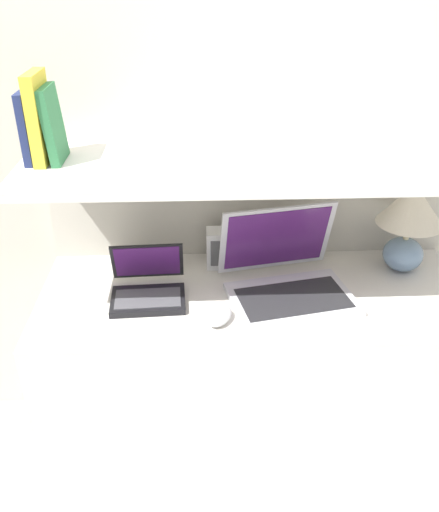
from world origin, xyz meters
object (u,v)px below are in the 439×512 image
object	(u,v)px
computer_mouse	(219,316)
book_yellow	(39,118)
router_box	(225,248)
book_green	(53,125)
laptop_large	(287,278)
laptop_small	(148,287)
table_lamp	(410,216)
book_navy	(28,127)

from	to	relation	value
computer_mouse	book_yellow	bearing A→B (deg)	156.96
router_box	book_green	bearing A→B (deg)	-166.39
book_green	laptop_large	bearing A→B (deg)	-5.57
router_box	book_yellow	size ratio (longest dim) A/B	0.55
laptop_small	laptop_large	bearing A→B (deg)	0.72
book_yellow	router_box	bearing A→B (deg)	12.74
table_lamp	book_yellow	xyz separation A→B (m)	(-1.14, -0.07, 0.36)
router_box	book_yellow	bearing A→B (deg)	-167.26
router_box	book_yellow	world-z (taller)	book_yellow
laptop_large	book_yellow	size ratio (longest dim) A/B	1.76
laptop_small	book_navy	world-z (taller)	book_navy
router_box	book_yellow	distance (m)	0.73
table_lamp	laptop_large	size ratio (longest dim) A/B	0.72
book_yellow	book_navy	bearing A→B (deg)	180.00
laptop_large	router_box	distance (m)	0.26
book_yellow	book_green	distance (m)	0.04
laptop_large	computer_mouse	size ratio (longest dim) A/B	3.47
router_box	book_green	distance (m)	0.69
book_yellow	book_green	size ratio (longest dim) A/B	1.17
laptop_large	laptop_small	size ratio (longest dim) A/B	1.83
book_green	laptop_small	bearing A→B (deg)	-16.71
router_box	book_navy	xyz separation A→B (m)	(-0.56, -0.12, 0.46)
table_lamp	laptop_large	distance (m)	0.47
laptop_large	book_yellow	world-z (taller)	book_yellow
router_box	book_navy	distance (m)	0.74
book_yellow	book_green	xyz separation A→B (m)	(0.03, 0.00, -0.02)
laptop_small	table_lamp	bearing A→B (deg)	9.34
book_navy	book_green	bearing A→B (deg)	0.00
laptop_small	router_box	bearing A→B (deg)	37.05
laptop_small	book_yellow	size ratio (longest dim) A/B	0.96
table_lamp	laptop_small	world-z (taller)	table_lamp
table_lamp	book_yellow	distance (m)	1.19
laptop_small	book_yellow	xyz separation A→B (m)	(-0.27, 0.07, 0.52)
book_yellow	computer_mouse	bearing A→B (deg)	-23.04
book_green	book_yellow	bearing A→B (deg)	180.00
book_navy	computer_mouse	bearing A→B (deg)	-21.69
laptop_large	router_box	world-z (taller)	laptop_large
laptop_large	book_green	distance (m)	0.84
computer_mouse	laptop_large	bearing A→B (deg)	33.20
computer_mouse	table_lamp	bearing A→B (deg)	23.62
book_navy	book_green	xyz separation A→B (m)	(0.07, 0.00, 0.01)
computer_mouse	book_yellow	size ratio (longest dim) A/B	0.51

